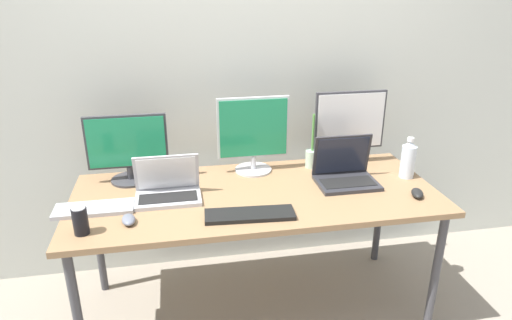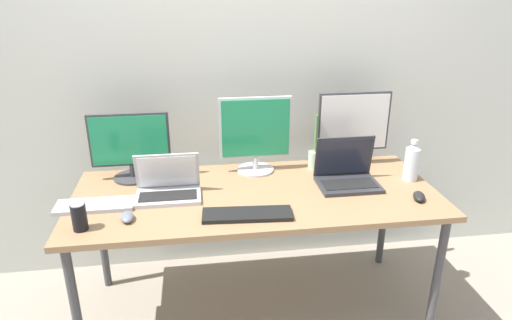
{
  "view_description": "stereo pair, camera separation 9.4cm",
  "coord_description": "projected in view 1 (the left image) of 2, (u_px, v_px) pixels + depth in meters",
  "views": [
    {
      "loc": [
        -0.39,
        -2.09,
        1.78
      ],
      "look_at": [
        0.0,
        0.0,
        0.92
      ],
      "focal_mm": 32.0,
      "sensor_mm": 36.0,
      "label": 1
    },
    {
      "loc": [
        -0.3,
        -2.11,
        1.78
      ],
      "look_at": [
        0.0,
        0.0,
        0.92
      ],
      "focal_mm": 32.0,
      "sensor_mm": 36.0,
      "label": 2
    }
  ],
  "objects": [
    {
      "name": "soda_can_near_keyboard",
      "position": [
        80.0,
        221.0,
        1.96
      ],
      "size": [
        0.07,
        0.07,
        0.13
      ],
      "color": "black",
      "rests_on": "work_desk"
    },
    {
      "name": "wall_back",
      "position": [
        238.0,
        64.0,
        2.69
      ],
      "size": [
        7.0,
        0.08,
        2.6
      ],
      "primitive_type": "cube",
      "color": "silver",
      "rests_on": "ground"
    },
    {
      "name": "ground_plane",
      "position": [
        256.0,
        307.0,
        2.64
      ],
      "size": [
        16.0,
        16.0,
        0.0
      ],
      "primitive_type": "plane",
      "color": "gray"
    },
    {
      "name": "monitor_center",
      "position": [
        253.0,
        134.0,
        2.54
      ],
      "size": [
        0.4,
        0.21,
        0.43
      ],
      "color": "silver",
      "rests_on": "work_desk"
    },
    {
      "name": "monitor_left",
      "position": [
        127.0,
        148.0,
        2.43
      ],
      "size": [
        0.43,
        0.21,
        0.37
      ],
      "color": "#38383D",
      "rests_on": "work_desk"
    },
    {
      "name": "mouse_by_keyboard",
      "position": [
        128.0,
        220.0,
        2.06
      ],
      "size": [
        0.07,
        0.11,
        0.03
      ],
      "primitive_type": "ellipsoid",
      "rotation": [
        0.0,
        0.0,
        0.14
      ],
      "color": "slate",
      "rests_on": "work_desk"
    },
    {
      "name": "keyboard_main",
      "position": [
        94.0,
        209.0,
        2.17
      ],
      "size": [
        0.37,
        0.14,
        0.02
      ],
      "primitive_type": "cube",
      "rotation": [
        0.0,
        0.0,
        -0.0
      ],
      "color": "#B2B2B7",
      "rests_on": "work_desk"
    },
    {
      "name": "laptop_silver",
      "position": [
        168.0,
        188.0,
        2.29
      ],
      "size": [
        0.32,
        0.21,
        0.22
      ],
      "color": "#B7B7BC",
      "rests_on": "work_desk"
    },
    {
      "name": "work_desk",
      "position": [
        256.0,
        202.0,
        2.38
      ],
      "size": [
        1.88,
        0.8,
        0.74
      ],
      "color": "#424247",
      "rests_on": "ground"
    },
    {
      "name": "keyboard_aux",
      "position": [
        250.0,
        215.0,
        2.12
      ],
      "size": [
        0.43,
        0.16,
        0.02
      ],
      "primitive_type": "cube",
      "rotation": [
        0.0,
        0.0,
        -0.07
      ],
      "color": "black",
      "rests_on": "work_desk"
    },
    {
      "name": "laptop_secondary",
      "position": [
        345.0,
        172.0,
        2.46
      ],
      "size": [
        0.32,
        0.24,
        0.25
      ],
      "color": "#2D2D33",
      "rests_on": "work_desk"
    },
    {
      "name": "mouse_by_laptop",
      "position": [
        417.0,
        193.0,
        2.31
      ],
      "size": [
        0.09,
        0.12,
        0.04
      ],
      "primitive_type": "ellipsoid",
      "rotation": [
        0.0,
        0.0,
        -0.33
      ],
      "color": "black",
      "rests_on": "work_desk"
    },
    {
      "name": "water_bottle",
      "position": [
        408.0,
        159.0,
        2.51
      ],
      "size": [
        0.08,
        0.08,
        0.23
      ],
      "color": "silver",
      "rests_on": "work_desk"
    },
    {
      "name": "monitor_right",
      "position": [
        350.0,
        125.0,
        2.65
      ],
      "size": [
        0.42,
        0.17,
        0.44
      ],
      "color": "#38383D",
      "rests_on": "work_desk"
    },
    {
      "name": "bamboo_vase",
      "position": [
        312.0,
        157.0,
        2.65
      ],
      "size": [
        0.08,
        0.08,
        0.32
      ],
      "color": "#B2D1B7",
      "rests_on": "work_desk"
    }
  ]
}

